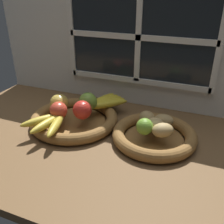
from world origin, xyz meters
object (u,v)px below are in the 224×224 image
fruit_bowl_right (154,135)px  banana_bunch_back (103,102)px  apple_red_right (82,110)px  potato_oblong (147,118)px  banana_bunch_front (49,122)px  lime_near (145,127)px  fruit_bowl_left (74,119)px  potato_large (155,124)px  apple_green_back (88,102)px  apple_golden_left (59,103)px  potato_small (163,130)px  potato_back (164,120)px  apple_red_front (59,110)px

fruit_bowl_right → banana_bunch_back: 27.91cm
apple_red_right → potato_oblong: 24.55cm
banana_bunch_front → lime_near: bearing=12.8°
fruit_bowl_left → fruit_bowl_right: 32.87cm
fruit_bowl_right → potato_large: bearing=19.0°
lime_near → fruit_bowl_right: bearing=56.3°
apple_green_back → banana_bunch_back: bearing=57.0°
apple_red_right → apple_golden_left: (-11.55, 2.13, 0.03)cm
potato_large → potato_small: bearing=-45.0°
fruit_bowl_right → lime_near: lime_near is taller
potato_large → potato_back: 5.12cm
banana_bunch_front → potato_large: 38.33cm
lime_near → fruit_bowl_left: bearing=172.2°
fruit_bowl_left → potato_small: 36.74cm
apple_red_right → potato_oblong: size_ratio=1.19×
apple_red_right → potato_oblong: bearing=11.6°
apple_red_right → banana_bunch_front: size_ratio=0.42×
apple_red_front → lime_near: (33.63, 1.07, -0.43)cm
potato_large → banana_bunch_back: bearing=155.2°
fruit_bowl_right → lime_near: bearing=-123.7°
fruit_bowl_right → apple_golden_left: size_ratio=4.13×
apple_red_front → fruit_bowl_right: bearing=8.1°
lime_near → potato_oblong: bearing=98.6°
fruit_bowl_left → apple_green_back: bearing=55.3°
apple_red_right → potato_large: 27.94cm
apple_red_right → potato_oblong: (24.02, 4.93, -1.09)cm
banana_bunch_front → fruit_bowl_left: bearing=73.0°
apple_red_front → apple_golden_left: apple_golden_left is taller
potato_back → fruit_bowl_right: bearing=-114.4°
apple_red_right → potato_back: bearing=12.5°
banana_bunch_back → lime_near: size_ratio=3.37×
banana_bunch_front → banana_bunch_back: (11.38, 23.38, -0.11)cm
apple_red_front → potato_oblong: 33.57cm
fruit_bowl_right → fruit_bowl_left: bearing=180.0°
potato_small → banana_bunch_back: bearing=152.2°
fruit_bowl_right → potato_small: (3.39, -3.39, 4.88)cm
apple_green_back → potato_back: size_ratio=1.05×
apple_red_front → apple_golden_left: size_ratio=0.91×
potato_oblong → lime_near: lime_near is taller
potato_oblong → potato_back: bearing=15.9°
apple_red_front → potato_small: (39.75, 1.79, -0.89)cm
apple_red_front → potato_back: (38.48, 9.83, -1.32)cm
apple_golden_left → potato_small: size_ratio=0.97×
potato_small → apple_red_front: bearing=-177.4°
potato_back → apple_golden_left: bearing=-173.8°
apple_red_right → potato_small: apple_red_right is taller
banana_bunch_front → potato_oblong: size_ratio=2.86×
fruit_bowl_left → apple_golden_left: (-6.52, 0.16, 6.10)cm
banana_bunch_front → banana_bunch_back: bearing=64.0°
apple_green_back → fruit_bowl_right: bearing=-10.5°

